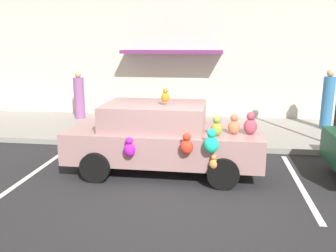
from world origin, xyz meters
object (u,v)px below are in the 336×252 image
object	(u,v)px
pedestrian_walking_past	(328,102)
plush_covered_car	(162,136)
teddy_bear_on_sidewalk	(198,128)
pedestrian_near_shopfront	(79,97)

from	to	relation	value
pedestrian_walking_past	plush_covered_car	bearing A→B (deg)	-138.55
plush_covered_car	teddy_bear_on_sidewalk	size ratio (longest dim) A/B	6.99
plush_covered_car	pedestrian_near_shopfront	bearing A→B (deg)	129.51
teddy_bear_on_sidewalk	pedestrian_near_shopfront	world-z (taller)	pedestrian_near_shopfront
pedestrian_near_shopfront	pedestrian_walking_past	bearing A→B (deg)	-3.31
teddy_bear_on_sidewalk	pedestrian_near_shopfront	size ratio (longest dim) A/B	0.36
plush_covered_car	pedestrian_walking_past	bearing A→B (deg)	41.45
teddy_bear_on_sidewalk	pedestrian_near_shopfront	distance (m)	5.02
pedestrian_walking_past	teddy_bear_on_sidewalk	bearing A→B (deg)	-156.74
teddy_bear_on_sidewalk	plush_covered_car	bearing A→B (deg)	-105.43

